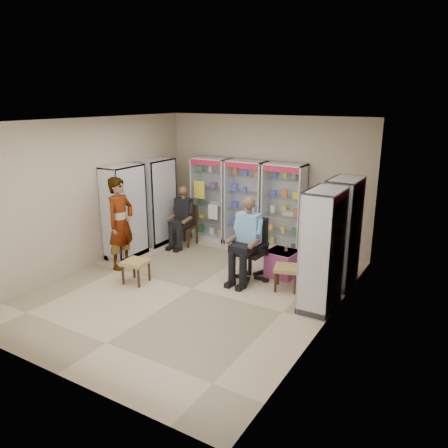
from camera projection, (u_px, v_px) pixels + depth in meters
The scene contains 18 objects.
floor at pixel (192, 289), 8.00m from camera, with size 6.00×6.00×0.00m, color tan.
room_shell at pixel (190, 183), 7.45m from camera, with size 5.02×6.02×3.01m.
cabinet_back_left at pixel (211, 199), 10.61m from camera, with size 0.90×0.50×2.00m, color silver.
cabinet_back_mid at pixel (246, 203), 10.14m from camera, with size 0.90×0.50×2.00m, color #ACB0B3.
cabinet_back_right at pixel (284, 209), 9.68m from camera, with size 0.90×0.50×2.00m, color #A9AAB0.
cabinet_right_far at pixel (342, 233), 7.95m from camera, with size 0.50×0.90×2.00m, color #A9ABB1.
cabinet_right_near at pixel (322, 250), 7.04m from camera, with size 0.50×0.90×2.00m, color silver.
cabinet_left_far at pixel (157, 202), 10.30m from camera, with size 0.50×0.90×2.00m, color #9DA0A4.
cabinet_left_near at pixel (124, 212), 9.39m from camera, with size 0.50×0.90×2.00m, color #9D9FA4.
wooden_chair at pixel (186, 225), 10.28m from camera, with size 0.42×0.42×0.94m, color black.
seated_customer at pixel (185, 218), 10.18m from camera, with size 0.44×0.60×1.34m, color black, non-canonical shape.
office_chair at pixel (250, 249), 8.30m from camera, with size 0.65×0.65×1.19m, color black.
seated_shopkeeper at pixel (249, 242), 8.21m from camera, with size 0.50×0.69×1.52m, color #74B9E6, non-canonical shape.
pink_trunk at pixel (282, 263), 8.51m from camera, with size 0.53×0.51×0.51m, color #A14087.
tea_glass at pixel (286, 248), 8.44m from camera, with size 0.07×0.07×0.09m, color #632708.
woven_stool_a at pixel (286, 278), 7.92m from camera, with size 0.44×0.44×0.44m, color olive.
woven_stool_b at pixel (136, 271), 8.21m from camera, with size 0.44×0.44×0.44m, color #93633E.
standing_man at pixel (121, 223), 8.76m from camera, with size 0.68×0.45×1.88m, color gray.
Camera 1 is at (4.25, -6.02, 3.37)m, focal length 35.00 mm.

